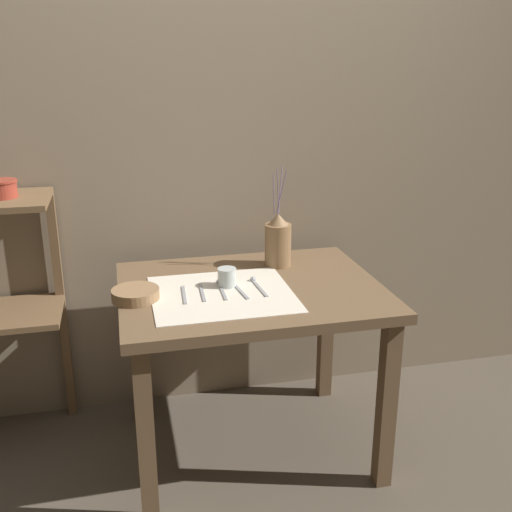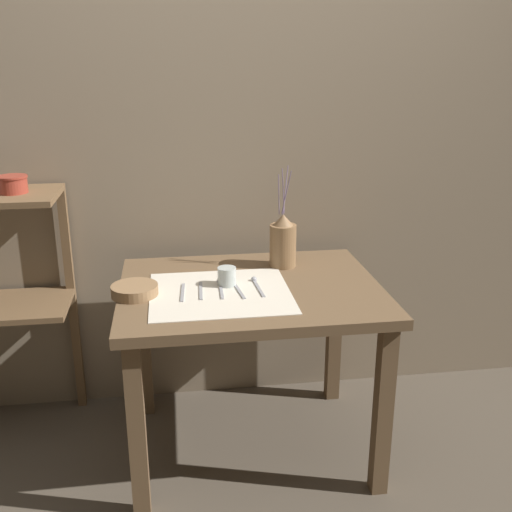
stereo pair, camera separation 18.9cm
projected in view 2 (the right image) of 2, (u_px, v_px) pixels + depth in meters
The scene contains 14 objects.
ground_plane at pixel (251, 446), 2.54m from camera, with size 12.00×12.00×0.00m, color brown.
stone_wall_back at pixel (235, 145), 2.64m from camera, with size 7.00×0.06×2.40m.
wooden_table at pixel (250, 311), 2.35m from camera, with size 1.00×0.79×0.73m.
wooden_shelf_unit at pixel (5, 267), 2.47m from camera, with size 0.50×0.35×1.06m.
linen_cloth at pixel (220, 293), 2.24m from camera, with size 0.52×0.48×0.00m.
pitcher_with_flowers at pixel (283, 242), 2.50m from camera, with size 0.11×0.11×0.42m.
wooden_bowl at pixel (135, 290), 2.21m from camera, with size 0.17×0.17×0.04m.
glass_tumbler_near at pixel (227, 276), 2.30m from camera, with size 0.07×0.07×0.07m.
fork_outer at pixel (183, 292), 2.23m from camera, with size 0.02×0.18×0.00m.
fork_inner at pixel (201, 291), 2.25m from camera, with size 0.02×0.18×0.00m.
spoon_outer at pixel (220, 284), 2.31m from camera, with size 0.02×0.19×0.02m.
knife_center at pixel (239, 290), 2.25m from camera, with size 0.03×0.18×0.00m.
spoon_inner at pixel (256, 283), 2.32m from camera, with size 0.03×0.19×0.02m.
metal_pot_small at pixel (12, 183), 2.34m from camera, with size 0.12×0.12×0.07m.
Camera 2 is at (-0.29, -2.14, 1.57)m, focal length 42.00 mm.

